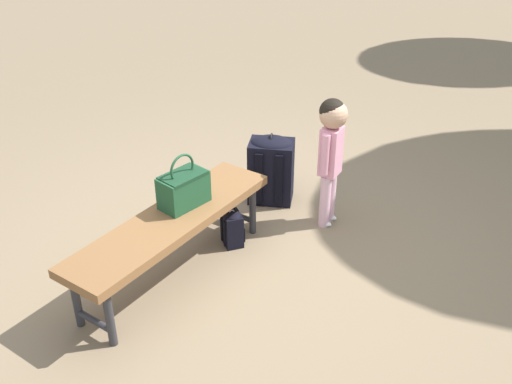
{
  "coord_description": "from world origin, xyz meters",
  "views": [
    {
      "loc": [
        -2.46,
        -2.38,
        2.45
      ],
      "look_at": [
        0.11,
        -0.07,
        0.45
      ],
      "focal_mm": 40.95,
      "sensor_mm": 36.0,
      "label": 1
    }
  ],
  "objects_px": {
    "backpack_large": "(271,167)",
    "backpack_small": "(232,227)",
    "park_bench": "(172,224)",
    "handbag": "(184,188)",
    "child_standing": "(331,143)"
  },
  "relations": [
    {
      "from": "handbag",
      "to": "child_standing",
      "type": "height_order",
      "value": "child_standing"
    },
    {
      "from": "backpack_large",
      "to": "backpack_small",
      "type": "bearing_deg",
      "value": -162.79
    },
    {
      "from": "child_standing",
      "to": "backpack_large",
      "type": "bearing_deg",
      "value": 91.83
    },
    {
      "from": "child_standing",
      "to": "backpack_small",
      "type": "bearing_deg",
      "value": 153.83
    },
    {
      "from": "backpack_large",
      "to": "backpack_small",
      "type": "relative_size",
      "value": 2.05
    },
    {
      "from": "park_bench",
      "to": "backpack_large",
      "type": "height_order",
      "value": "backpack_large"
    },
    {
      "from": "backpack_large",
      "to": "backpack_small",
      "type": "height_order",
      "value": "backpack_large"
    },
    {
      "from": "park_bench",
      "to": "handbag",
      "type": "xyz_separation_m",
      "value": [
        0.16,
        0.05,
        0.18
      ]
    },
    {
      "from": "handbag",
      "to": "backpack_small",
      "type": "distance_m",
      "value": 0.56
    },
    {
      "from": "backpack_large",
      "to": "park_bench",
      "type": "bearing_deg",
      "value": -171.94
    },
    {
      "from": "park_bench",
      "to": "child_standing",
      "type": "height_order",
      "value": "child_standing"
    },
    {
      "from": "child_standing",
      "to": "backpack_small",
      "type": "distance_m",
      "value": 0.93
    },
    {
      "from": "park_bench",
      "to": "backpack_large",
      "type": "xyz_separation_m",
      "value": [
        1.17,
        0.17,
        -0.1
      ]
    },
    {
      "from": "child_standing",
      "to": "backpack_large",
      "type": "height_order",
      "value": "child_standing"
    },
    {
      "from": "handbag",
      "to": "backpack_large",
      "type": "distance_m",
      "value": 1.06
    }
  ]
}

